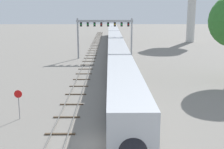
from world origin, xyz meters
name	(u,v)px	position (x,y,z in m)	size (l,w,h in m)	color
ground_plane	(101,145)	(0.00, 0.00, 0.00)	(400.00, 400.00, 0.00)	gray
track_main	(114,48)	(2.00, 60.00, 0.07)	(2.60, 200.00, 0.16)	slate
track_near	(89,60)	(-3.50, 40.00, 0.07)	(2.60, 160.00, 0.16)	slate
passenger_train	(115,43)	(2.00, 49.33, 2.61)	(3.04, 111.16, 4.80)	silver
signal_gantry	(105,29)	(-0.25, 41.96, 6.39)	(12.10, 0.49, 8.62)	#999BA0
stop_sign	(19,100)	(-8.00, 5.72, 1.87)	(0.76, 0.08, 2.88)	gray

